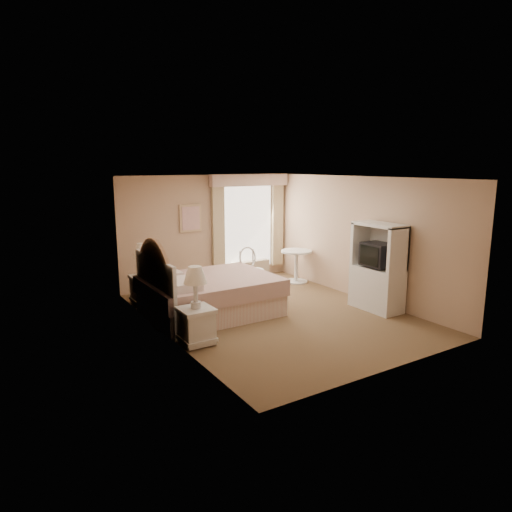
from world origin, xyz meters
TOP-DOWN VIEW (x-y plane):
  - room at (0.00, 0.00)m, footprint 4.21×5.51m
  - window at (1.05, 2.65)m, footprint 2.05×0.22m
  - framed_art at (-0.45, 2.71)m, footprint 0.52×0.04m
  - bed at (-1.11, 0.66)m, footprint 2.33×1.83m
  - nightstand_near at (-1.84, -0.54)m, footprint 0.50×0.50m
  - nightstand_far at (-1.84, 1.92)m, footprint 0.50×0.50m
  - round_table at (1.75, 1.69)m, footprint 0.72×0.72m
  - cafe_chair at (0.37, 1.49)m, footprint 0.57×0.57m
  - armoire at (1.81, -0.77)m, footprint 0.50×1.00m

SIDE VIEW (x-z plane):
  - bed at x=-1.11m, z-range -0.42..1.20m
  - nightstand_far at x=-1.84m, z-range -0.15..1.06m
  - nightstand_near at x=-1.84m, z-range -0.15..1.06m
  - round_table at x=1.75m, z-range 0.13..0.89m
  - cafe_chair at x=0.37m, z-range 0.08..1.08m
  - armoire at x=1.81m, z-range -0.14..1.52m
  - room at x=0.00m, z-range -0.01..2.50m
  - window at x=1.05m, z-range 0.09..2.60m
  - framed_art at x=-0.45m, z-range 1.24..1.86m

